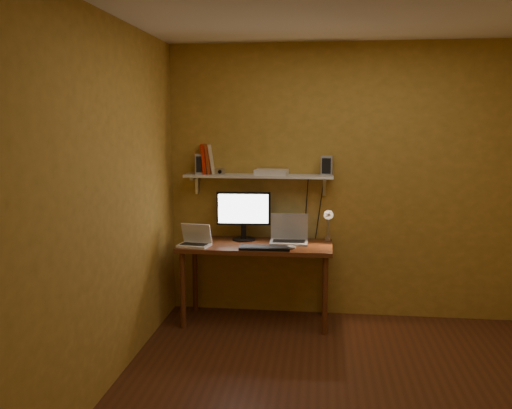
# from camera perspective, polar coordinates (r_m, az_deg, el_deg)

# --- Properties ---
(room) EXTENTS (3.44, 3.24, 2.64)m
(room) POSITION_cam_1_polar(r_m,az_deg,el_deg) (3.63, 10.59, -0.42)
(room) COLOR #4E2614
(room) RESTS_ON ground
(desk) EXTENTS (1.40, 0.60, 0.75)m
(desk) POSITION_cam_1_polar(r_m,az_deg,el_deg) (5.04, 0.00, -5.11)
(desk) COLOR #5E2E16
(desk) RESTS_ON ground
(wall_shelf) EXTENTS (1.40, 0.25, 0.21)m
(wall_shelf) POSITION_cam_1_polar(r_m,az_deg,el_deg) (5.11, 0.27, 2.99)
(wall_shelf) COLOR silver
(wall_shelf) RESTS_ON room
(monitor) EXTENTS (0.51, 0.23, 0.46)m
(monitor) POSITION_cam_1_polar(r_m,az_deg,el_deg) (5.13, -1.32, -0.92)
(monitor) COLOR black
(monitor) RESTS_ON desk
(laptop) EXTENTS (0.36, 0.26, 0.26)m
(laptop) POSITION_cam_1_polar(r_m,az_deg,el_deg) (5.08, 3.51, -3.21)
(laptop) COLOR #999CA2
(laptop) RESTS_ON desk
(netbook) EXTENTS (0.30, 0.24, 0.20)m
(netbook) POSITION_cam_1_polar(r_m,az_deg,el_deg) (4.96, -6.42, -3.71)
(netbook) COLOR white
(netbook) RESTS_ON desk
(keyboard) EXTENTS (0.45, 0.15, 0.02)m
(keyboard) POSITION_cam_1_polar(r_m,az_deg,el_deg) (4.81, 0.94, -4.59)
(keyboard) COLOR black
(keyboard) RESTS_ON desk
(mouse) EXTENTS (0.09, 0.06, 0.03)m
(mouse) POSITION_cam_1_polar(r_m,az_deg,el_deg) (4.82, 3.71, -4.50)
(mouse) COLOR white
(mouse) RESTS_ON desk
(desk_lamp) EXTENTS (0.09, 0.23, 0.38)m
(desk_lamp) POSITION_cam_1_polar(r_m,az_deg,el_deg) (5.06, 7.61, -1.71)
(desk_lamp) COLOR silver
(desk_lamp) RESTS_ON desk
(speaker_left) EXTENTS (0.12, 0.12, 0.19)m
(speaker_left) POSITION_cam_1_polar(r_m,az_deg,el_deg) (5.19, -5.79, 4.27)
(speaker_left) COLOR #999CA2
(speaker_left) RESTS_ON wall_shelf
(speaker_right) EXTENTS (0.11, 0.11, 0.18)m
(speaker_right) POSITION_cam_1_polar(r_m,az_deg,el_deg) (5.07, 7.49, 4.09)
(speaker_right) COLOR #999CA2
(speaker_right) RESTS_ON wall_shelf
(books) EXTENTS (0.18, 0.20, 0.28)m
(books) POSITION_cam_1_polar(r_m,az_deg,el_deg) (5.20, -5.18, 4.77)
(books) COLOR #C21A00
(books) RESTS_ON wall_shelf
(shelf_camera) EXTENTS (0.10, 0.04, 0.06)m
(shelf_camera) POSITION_cam_1_polar(r_m,az_deg,el_deg) (5.11, -3.81, 3.48)
(shelf_camera) COLOR silver
(shelf_camera) RESTS_ON wall_shelf
(router) EXTENTS (0.32, 0.22, 0.05)m
(router) POSITION_cam_1_polar(r_m,az_deg,el_deg) (5.10, 1.63, 3.44)
(router) COLOR white
(router) RESTS_ON wall_shelf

